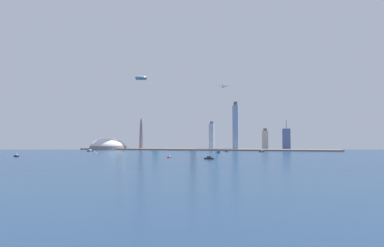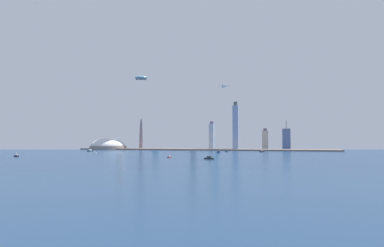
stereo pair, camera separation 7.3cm
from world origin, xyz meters
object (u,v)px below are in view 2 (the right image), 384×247
Objects in this scene: boat_0 at (95,153)px; boat_4 at (227,151)px; skyscraper_7 at (236,127)px; boat_6 at (90,151)px; skyscraper_4 at (156,139)px; boat_1 at (16,156)px; skyscraper_3 at (286,139)px; boat_2 at (169,157)px; airplane at (225,86)px; skyscraper_6 at (265,140)px; boat_5 at (262,151)px; boat_7 at (219,152)px; skyscraper_5 at (121,122)px; observation_tower at (142,95)px; skyscraper_0 at (194,121)px; skyscraper_1 at (216,122)px; skyscraper_2 at (212,136)px; boat_3 at (209,158)px; stadium_dome at (109,146)px.

boat_0 is 1.07× the size of boat_4.
boat_6 is at bearing -153.21° from skyscraper_7.
skyscraper_4 is 471.08m from boat_1.
skyscraper_3 reaches higher than boat_2.
boat_0 is at bearing -84.96° from airplane.
skyscraper_4 reaches higher than skyscraper_6.
boat_5 is 0.73× the size of boat_7.
skyscraper_5 reaches higher than boat_7.
boat_7 is (318.15, 227.85, -0.21)m from boat_1.
skyscraper_3 is (399.81, 69.30, -124.61)m from observation_tower.
skyscraper_7 is at bearing -54.91° from boat_6.
skyscraper_6 is 210.11m from boat_4.
boat_5 is 0.74× the size of boat_6.
airplane is at bearing -55.57° from skyscraper_0.
airplane is (-148.27, -177.39, 126.52)m from skyscraper_3.
skyscraper_1 is 15.32× the size of boat_1.
skyscraper_1 reaches higher than skyscraper_3.
skyscraper_5 is at bearing 104.36° from boat_5.
boat_0 is at bearing -108.84° from boat_4.
boat_1 is 1.01× the size of boat_4.
skyscraper_5 is 12.36× the size of boat_5.
airplane is (320.77, 308.55, 154.19)m from boat_1.
skyscraper_7 is at bearing -51.95° from boat_2.
skyscraper_5 is (-89.17, 60.44, -72.41)m from observation_tower.
boat_1 is at bearing -94.87° from boat_4.
skyscraper_5 is (-287.00, 33.79, 44.52)m from skyscraper_2.
airplane is at bearing -98.30° from skyscraper_7.
skyscraper_4 is at bearing 169.35° from skyscraper_7.
boat_4 is 0.57× the size of boat_6.
skyscraper_6 is at bearing 11.72° from observation_tower.
skyscraper_7 is at bearing -0.35° from observation_tower.
boat_6 is at bearing 8.66° from boat_2.
skyscraper_6 is at bearing 35.02° from boat_5.
boat_3 is at bearing -62.53° from skyscraper_4.
skyscraper_7 is at bearing -9.89° from skyscraper_5.
boat_0 is at bearing -114.46° from skyscraper_0.
boat_5 is at bearing -22.04° from skyscraper_5.
skyscraper_7 reaches higher than boat_4.
boat_7 is at bearing -95.53° from skyscraper_7.
skyscraper_6 is 481.83m from boat_2.
boat_5 reaches higher than boat_7.
skyscraper_7 is at bearing 100.04° from boat_3.
skyscraper_0 is at bearing -127.36° from boat_0.
boat_4 is (-142.18, -188.76, -28.27)m from skyscraper_3.
boat_7 is (109.79, -244.68, -78.79)m from skyscraper_0.
skyscraper_5 is at bearing -178.44° from skyscraper_1.
stadium_dome is at bearing -170.95° from skyscraper_3.
skyscraper_0 is at bearing 153.52° from skyscraper_2.
skyscraper_2 reaches higher than boat_1.
boat_6 is 357.99m from airplane.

